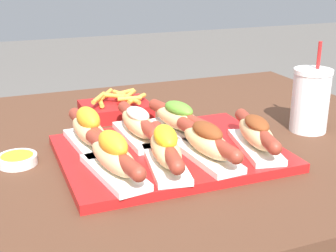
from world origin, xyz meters
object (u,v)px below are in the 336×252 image
(sauce_bowl, at_px, (17,159))
(serving_tray, at_px, (172,152))
(hot_dog_2, at_px, (207,142))
(hot_dog_4, at_px, (89,130))
(fries_basket, at_px, (116,108))
(hot_dog_1, at_px, (165,149))
(drink_cup, at_px, (310,100))
(hot_dog_3, at_px, (256,134))
(hot_dog_5, at_px, (138,124))
(hot_dog_0, at_px, (113,156))
(hot_dog_6, at_px, (179,119))

(sauce_bowl, bearing_deg, serving_tray, -14.38)
(hot_dog_2, distance_m, hot_dog_4, 0.24)
(hot_dog_4, bearing_deg, fries_basket, 62.20)
(hot_dog_1, bearing_deg, drink_cup, 14.63)
(hot_dog_3, xyz_separation_m, fries_basket, (-0.18, 0.35, -0.03))
(drink_cup, bearing_deg, hot_dog_3, -154.95)
(hot_dog_1, relative_size, fries_basket, 1.29)
(serving_tray, height_order, hot_dog_3, hot_dog_3)
(hot_dog_5, bearing_deg, hot_dog_3, -35.87)
(hot_dog_0, distance_m, hot_dog_2, 0.18)
(hot_dog_0, distance_m, hot_dog_3, 0.29)
(hot_dog_0, bearing_deg, drink_cup, 11.97)
(serving_tray, distance_m, hot_dog_4, 0.17)
(serving_tray, xyz_separation_m, hot_dog_2, (0.04, -0.07, 0.04))
(hot_dog_5, distance_m, sauce_bowl, 0.25)
(sauce_bowl, bearing_deg, hot_dog_0, -45.16)
(hot_dog_1, bearing_deg, hot_dog_5, 90.86)
(hot_dog_0, relative_size, fries_basket, 1.29)
(hot_dog_2, height_order, drink_cup, drink_cup)
(hot_dog_4, bearing_deg, drink_cup, -4.84)
(hot_dog_5, bearing_deg, serving_tray, -59.36)
(hot_dog_5, height_order, hot_dog_6, hot_dog_6)
(hot_dog_0, relative_size, sauce_bowl, 2.87)
(drink_cup, bearing_deg, sauce_bowl, 175.68)
(hot_dog_3, bearing_deg, drink_cup, 25.05)
(hot_dog_1, height_order, hot_dog_4, hot_dog_4)
(hot_dog_3, height_order, hot_dog_6, hot_dog_6)
(hot_dog_6, distance_m, sauce_bowl, 0.33)
(hot_dog_0, height_order, hot_dog_6, hot_dog_0)
(hot_dog_3, bearing_deg, fries_basket, 117.86)
(hot_dog_6, bearing_deg, hot_dog_1, -120.74)
(hot_dog_2, height_order, hot_dog_6, same)
(serving_tray, xyz_separation_m, hot_dog_0, (-0.14, -0.08, 0.04))
(hot_dog_0, xyz_separation_m, hot_dog_2, (0.18, 0.00, -0.00))
(drink_cup, bearing_deg, hot_dog_4, 175.16)
(hot_dog_2, height_order, hot_dog_4, hot_dog_4)
(serving_tray, relative_size, hot_dog_3, 2.00)
(hot_dog_0, xyz_separation_m, sauce_bowl, (-0.15, 0.15, -0.04))
(hot_dog_6, bearing_deg, hot_dog_0, -141.14)
(hot_dog_2, distance_m, hot_dog_3, 0.11)
(hot_dog_0, distance_m, drink_cup, 0.49)
(hot_dog_4, xyz_separation_m, hot_dog_6, (0.19, 0.00, -0.00))
(serving_tray, height_order, hot_dog_1, hot_dog_1)
(hot_dog_2, xyz_separation_m, hot_dog_3, (0.11, 0.01, -0.00))
(serving_tray, relative_size, hot_dog_6, 2.00)
(hot_dog_4, height_order, sauce_bowl, hot_dog_4)
(hot_dog_3, distance_m, fries_basket, 0.40)
(hot_dog_0, distance_m, hot_dog_4, 0.14)
(sauce_bowl, distance_m, drink_cup, 0.64)
(sauce_bowl, bearing_deg, drink_cup, -4.32)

